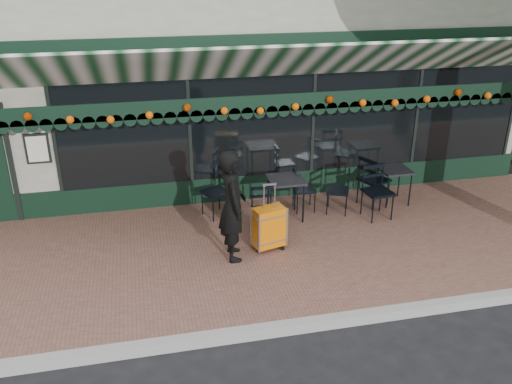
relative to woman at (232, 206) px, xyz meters
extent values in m
plane|color=black|center=(0.59, -1.80, -1.06)|extent=(80.00, 80.00, 0.00)
cube|color=brown|center=(0.59, 0.20, -0.98)|extent=(18.00, 4.00, 0.15)
cube|color=#9E9E99|center=(0.59, -1.88, -0.98)|extent=(18.00, 0.16, 0.15)
cube|color=gray|center=(0.59, 6.20, 1.19)|extent=(12.00, 8.00, 4.50)
cube|color=black|center=(1.79, 2.18, 0.59)|extent=(9.20, 0.04, 2.00)
cube|color=silver|center=(-3.11, 2.14, 0.44)|extent=(0.42, 0.04, 0.55)
cube|color=black|center=(0.59, 0.72, 1.40)|extent=(12.00, 0.03, 0.28)
cylinder|color=#EC6007|center=(0.59, 0.66, 1.38)|extent=(11.60, 0.12, 0.12)
imported|color=black|center=(0.00, 0.00, 0.00)|extent=(0.44, 0.66, 1.82)
cube|color=orange|center=(0.62, 0.12, -0.50)|extent=(0.56, 0.40, 0.68)
cube|color=black|center=(0.62, 0.12, -0.87)|extent=(0.56, 0.40, 0.07)
cube|color=silver|center=(0.62, 0.12, 0.04)|extent=(0.23, 0.09, 0.42)
cube|color=black|center=(3.44, 1.40, -0.23)|extent=(0.56, 0.56, 0.04)
cylinder|color=black|center=(3.21, 1.16, -0.58)|extent=(0.03, 0.03, 0.66)
cylinder|color=black|center=(3.68, 1.16, -0.58)|extent=(0.03, 0.03, 0.66)
cylinder|color=black|center=(3.21, 1.63, -0.58)|extent=(0.03, 0.03, 0.66)
cylinder|color=black|center=(3.68, 1.63, -0.58)|extent=(0.03, 0.03, 0.66)
cube|color=black|center=(1.19, 1.19, -0.15)|extent=(0.63, 0.63, 0.04)
cylinder|color=black|center=(0.93, 0.93, -0.54)|extent=(0.03, 0.03, 0.74)
cylinder|color=black|center=(1.46, 0.93, -0.54)|extent=(0.03, 0.03, 0.74)
cylinder|color=black|center=(0.93, 1.45, -0.54)|extent=(0.03, 0.03, 0.74)
cylinder|color=black|center=(1.46, 1.45, -0.54)|extent=(0.03, 0.03, 0.74)
camera|label=1|loc=(-1.29, -7.53, 3.57)|focal=38.00mm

